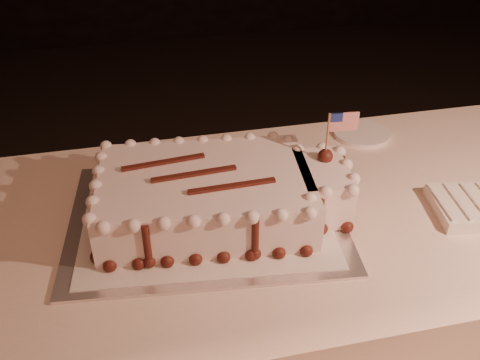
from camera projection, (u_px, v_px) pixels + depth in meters
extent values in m
cube|color=#F8D8C1|center=(267.00, 320.00, 1.47)|extent=(2.40, 0.80, 0.75)
cube|color=silver|center=(206.00, 217.00, 1.24)|extent=(0.67, 0.53, 0.01)
cube|color=white|center=(206.00, 215.00, 1.24)|extent=(0.60, 0.48, 0.00)
cube|color=white|center=(205.00, 195.00, 1.20)|extent=(0.50, 0.36, 0.11)
cube|color=white|center=(322.00, 188.00, 1.23)|extent=(0.13, 0.19, 0.11)
sphere|color=#551E15|center=(110.00, 266.00, 1.08)|extent=(0.03, 0.03, 0.03)
sphere|color=#551E15|center=(139.00, 263.00, 1.09)|extent=(0.03, 0.03, 0.03)
sphere|color=#551E15|center=(167.00, 261.00, 1.09)|extent=(0.03, 0.03, 0.03)
sphere|color=#551E15|center=(196.00, 259.00, 1.10)|extent=(0.03, 0.03, 0.03)
sphere|color=#551E15|center=(224.00, 257.00, 1.10)|extent=(0.03, 0.03, 0.03)
sphere|color=#551E15|center=(251.00, 255.00, 1.11)|extent=(0.03, 0.03, 0.03)
sphere|color=#551E15|center=(279.00, 253.00, 1.11)|extent=(0.03, 0.03, 0.03)
sphere|color=#551E15|center=(306.00, 250.00, 1.12)|extent=(0.03, 0.03, 0.03)
sphere|color=#551E15|center=(307.00, 236.00, 1.16)|extent=(0.03, 0.03, 0.03)
sphere|color=#551E15|center=(321.00, 229.00, 1.18)|extent=(0.03, 0.03, 0.03)
sphere|color=#551E15|center=(347.00, 227.00, 1.19)|extent=(0.03, 0.03, 0.03)
sphere|color=#551E15|center=(349.00, 215.00, 1.22)|extent=(0.03, 0.03, 0.03)
sphere|color=#551E15|center=(342.00, 200.00, 1.27)|extent=(0.03, 0.03, 0.03)
sphere|color=#551E15|center=(335.00, 186.00, 1.32)|extent=(0.03, 0.03, 0.03)
sphere|color=#551E15|center=(318.00, 182.00, 1.33)|extent=(0.03, 0.03, 0.03)
sphere|color=#551E15|center=(296.00, 184.00, 1.32)|extent=(0.03, 0.03, 0.03)
sphere|color=#551E15|center=(286.00, 175.00, 1.36)|extent=(0.03, 0.03, 0.03)
sphere|color=#551E15|center=(272.00, 170.00, 1.38)|extent=(0.03, 0.03, 0.03)
sphere|color=#551E15|center=(249.00, 172.00, 1.37)|extent=(0.03, 0.03, 0.03)
sphere|color=#551E15|center=(227.00, 173.00, 1.36)|extent=(0.03, 0.03, 0.03)
sphere|color=#551E15|center=(204.00, 175.00, 1.36)|extent=(0.03, 0.03, 0.03)
sphere|color=#551E15|center=(181.00, 176.00, 1.35)|extent=(0.03, 0.03, 0.03)
sphere|color=#551E15|center=(158.00, 178.00, 1.35)|extent=(0.03, 0.03, 0.03)
sphere|color=#551E15|center=(135.00, 179.00, 1.34)|extent=(0.03, 0.03, 0.03)
sphere|color=#551E15|center=(112.00, 180.00, 1.34)|extent=(0.03, 0.03, 0.03)
sphere|color=#551E15|center=(107.00, 192.00, 1.29)|extent=(0.03, 0.03, 0.03)
sphere|color=#551E15|center=(105.00, 207.00, 1.25)|extent=(0.03, 0.03, 0.03)
sphere|color=#551E15|center=(102.00, 222.00, 1.20)|extent=(0.03, 0.03, 0.03)
sphere|color=#551E15|center=(100.00, 239.00, 1.15)|extent=(0.03, 0.03, 0.03)
sphere|color=#551E15|center=(97.00, 257.00, 1.10)|extent=(0.03, 0.03, 0.03)
sphere|color=white|center=(103.00, 228.00, 1.03)|extent=(0.03, 0.03, 0.03)
sphere|color=white|center=(133.00, 226.00, 1.03)|extent=(0.03, 0.03, 0.03)
sphere|color=white|center=(163.00, 224.00, 1.04)|extent=(0.03, 0.03, 0.03)
sphere|color=white|center=(193.00, 221.00, 1.04)|extent=(0.03, 0.03, 0.03)
sphere|color=white|center=(223.00, 219.00, 1.05)|extent=(0.03, 0.03, 0.03)
sphere|color=white|center=(252.00, 217.00, 1.05)|extent=(0.03, 0.03, 0.03)
sphere|color=white|center=(281.00, 215.00, 1.06)|extent=(0.03, 0.03, 0.03)
sphere|color=white|center=(310.00, 213.00, 1.07)|extent=(0.03, 0.03, 0.03)
sphere|color=white|center=(310.00, 199.00, 1.10)|extent=(0.03, 0.03, 0.03)
sphere|color=white|center=(325.00, 192.00, 1.12)|extent=(0.03, 0.03, 0.03)
sphere|color=white|center=(352.00, 191.00, 1.13)|extent=(0.03, 0.03, 0.03)
sphere|color=white|center=(354.00, 179.00, 1.17)|extent=(0.03, 0.03, 0.03)
sphere|color=white|center=(346.00, 165.00, 1.21)|extent=(0.03, 0.03, 0.03)
sphere|color=white|center=(340.00, 152.00, 1.26)|extent=(0.03, 0.03, 0.03)
sphere|color=white|center=(322.00, 148.00, 1.27)|extent=(0.03, 0.03, 0.03)
sphere|color=white|center=(298.00, 150.00, 1.27)|extent=(0.03, 0.03, 0.03)
sphere|color=white|center=(288.00, 141.00, 1.30)|extent=(0.03, 0.03, 0.03)
sphere|color=white|center=(273.00, 137.00, 1.32)|extent=(0.03, 0.03, 0.03)
sphere|color=white|center=(250.00, 138.00, 1.31)|extent=(0.03, 0.03, 0.03)
sphere|color=white|center=(226.00, 140.00, 1.31)|extent=(0.03, 0.03, 0.03)
sphere|color=white|center=(203.00, 141.00, 1.30)|extent=(0.03, 0.03, 0.03)
sphere|color=white|center=(179.00, 142.00, 1.30)|extent=(0.03, 0.03, 0.03)
sphere|color=white|center=(155.00, 144.00, 1.29)|extent=(0.03, 0.03, 0.03)
sphere|color=white|center=(131.00, 145.00, 1.29)|extent=(0.03, 0.03, 0.03)
sphere|color=white|center=(106.00, 147.00, 1.28)|extent=(0.03, 0.03, 0.03)
sphere|color=white|center=(101.00, 158.00, 1.24)|extent=(0.03, 0.03, 0.03)
sphere|color=white|center=(99.00, 171.00, 1.19)|extent=(0.03, 0.03, 0.03)
sphere|color=white|center=(96.00, 186.00, 1.14)|extent=(0.03, 0.03, 0.03)
sphere|color=white|center=(93.00, 202.00, 1.10)|extent=(0.03, 0.03, 0.03)
sphere|color=white|center=(89.00, 220.00, 1.05)|extent=(0.03, 0.03, 0.03)
cylinder|color=#551E15|center=(147.00, 245.00, 1.06)|extent=(0.02, 0.02, 0.10)
sphere|color=#551E15|center=(149.00, 262.00, 1.09)|extent=(0.03, 0.03, 0.03)
cylinder|color=#551E15|center=(255.00, 237.00, 1.08)|extent=(0.02, 0.02, 0.10)
sphere|color=#551E15|center=(255.00, 254.00, 1.11)|extent=(0.03, 0.03, 0.03)
cylinder|color=#551E15|center=(320.00, 212.00, 1.15)|extent=(0.02, 0.02, 0.10)
sphere|color=#551E15|center=(318.00, 228.00, 1.18)|extent=(0.03, 0.03, 0.03)
cylinder|color=#551E15|center=(340.00, 175.00, 1.27)|extent=(0.02, 0.02, 0.10)
sphere|color=#551E15|center=(338.00, 190.00, 1.30)|extent=(0.03, 0.03, 0.03)
cylinder|color=#551E15|center=(286.00, 155.00, 1.35)|extent=(0.02, 0.02, 0.10)
sphere|color=#551E15|center=(285.00, 169.00, 1.37)|extent=(0.03, 0.03, 0.03)
cylinder|color=#551E15|center=(201.00, 159.00, 1.33)|extent=(0.02, 0.02, 0.10)
sphere|color=#551E15|center=(201.00, 174.00, 1.36)|extent=(0.03, 0.03, 0.03)
cylinder|color=#551E15|center=(112.00, 164.00, 1.31)|extent=(0.02, 0.02, 0.10)
sphere|color=#551E15|center=(115.00, 179.00, 1.34)|extent=(0.03, 0.03, 0.03)
cylinder|color=#551E15|center=(97.00, 215.00, 1.14)|extent=(0.02, 0.02, 0.10)
sphere|color=#551E15|center=(101.00, 232.00, 1.17)|extent=(0.03, 0.03, 0.03)
cube|color=#551E15|center=(164.00, 162.00, 1.21)|extent=(0.19, 0.03, 0.01)
cube|color=#551E15|center=(194.00, 174.00, 1.17)|extent=(0.19, 0.03, 0.01)
cube|color=#551E15|center=(232.00, 186.00, 1.13)|extent=(0.19, 0.02, 0.01)
sphere|color=#551E15|center=(325.00, 156.00, 1.22)|extent=(0.04, 0.04, 0.04)
cylinder|color=#B3734C|center=(327.00, 140.00, 1.20)|extent=(0.00, 0.00, 0.13)
cube|color=red|center=(344.00, 122.00, 1.18)|extent=(0.06, 0.01, 0.04)
cube|color=navy|center=(337.00, 117.00, 1.17)|extent=(0.03, 0.01, 0.02)
cube|color=white|center=(441.00, 202.00, 1.24)|extent=(0.03, 0.14, 0.01)
cube|color=white|center=(458.00, 201.00, 1.24)|extent=(0.03, 0.14, 0.01)
cube|color=white|center=(475.00, 201.00, 1.24)|extent=(0.03, 0.14, 0.01)
cylinder|color=white|center=(361.00, 133.00, 1.56)|extent=(0.16, 0.16, 0.01)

